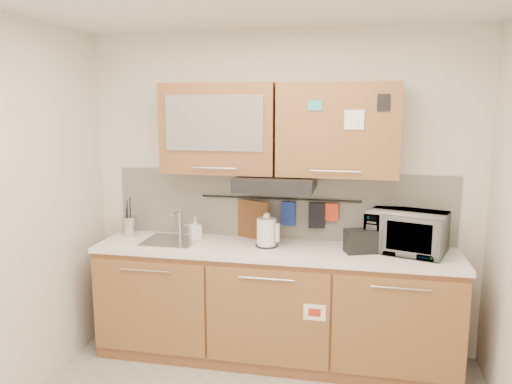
% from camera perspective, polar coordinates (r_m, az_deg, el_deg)
% --- Properties ---
extents(wall_back, '(3.20, 0.00, 3.20)m').
position_cam_1_polar(wall_back, '(4.11, 2.83, -0.09)').
color(wall_back, silver).
rests_on(wall_back, ground).
extents(base_cabinet, '(2.80, 0.64, 0.88)m').
position_cam_1_polar(base_cabinet, '(4.08, 2.03, -13.32)').
color(base_cabinet, '#935B34').
rests_on(base_cabinet, floor).
extents(countertop, '(2.82, 0.62, 0.04)m').
position_cam_1_polar(countertop, '(3.91, 2.07, -6.65)').
color(countertop, white).
rests_on(countertop, base_cabinet).
extents(backsplash, '(2.80, 0.02, 0.56)m').
position_cam_1_polar(backsplash, '(4.12, 2.79, -1.49)').
color(backsplash, silver).
rests_on(backsplash, countertop).
extents(upper_cabinets, '(1.82, 0.37, 0.70)m').
position_cam_1_polar(upper_cabinets, '(3.88, 2.42, 7.20)').
color(upper_cabinets, '#935B34').
rests_on(upper_cabinets, wall_back).
extents(range_hood, '(0.60, 0.46, 0.10)m').
position_cam_1_polar(range_hood, '(3.85, 2.27, 1.03)').
color(range_hood, black).
rests_on(range_hood, upper_cabinets).
extents(sink, '(0.42, 0.40, 0.26)m').
position_cam_1_polar(sink, '(4.14, -9.61, -5.50)').
color(sink, silver).
rests_on(sink, countertop).
extents(utensil_rail, '(1.30, 0.02, 0.02)m').
position_cam_1_polar(utensil_rail, '(4.07, 2.71, -0.77)').
color(utensil_rail, black).
rests_on(utensil_rail, backsplash).
extents(utensil_crock, '(0.17, 0.17, 0.33)m').
position_cam_1_polar(utensil_crock, '(4.36, -14.23, -3.78)').
color(utensil_crock, '#B9B9BE').
rests_on(utensil_crock, countertop).
extents(kettle, '(0.20, 0.19, 0.27)m').
position_cam_1_polar(kettle, '(3.91, 1.24, -4.71)').
color(kettle, silver).
rests_on(kettle, countertop).
extents(toaster, '(0.26, 0.21, 0.18)m').
position_cam_1_polar(toaster, '(3.83, 11.88, -5.49)').
color(toaster, black).
rests_on(toaster, countertop).
extents(microwave, '(0.65, 0.53, 0.31)m').
position_cam_1_polar(microwave, '(3.92, 16.83, -4.38)').
color(microwave, '#999999').
rests_on(microwave, countertop).
extents(soap_bottle, '(0.12, 0.12, 0.19)m').
position_cam_1_polar(soap_bottle, '(4.13, -6.96, -4.16)').
color(soap_bottle, '#999999').
rests_on(soap_bottle, countertop).
extents(cutting_board, '(0.31, 0.15, 0.40)m').
position_cam_1_polar(cutting_board, '(4.15, -0.49, -3.71)').
color(cutting_board, brown).
rests_on(cutting_board, utensil_rail).
extents(oven_mitt, '(0.12, 0.05, 0.19)m').
position_cam_1_polar(oven_mitt, '(4.07, 3.71, -2.47)').
color(oven_mitt, navy).
rests_on(oven_mitt, utensil_rail).
extents(dark_pouch, '(0.13, 0.05, 0.21)m').
position_cam_1_polar(dark_pouch, '(4.05, 6.97, -2.67)').
color(dark_pouch, black).
rests_on(dark_pouch, utensil_rail).
extents(pot_holder, '(0.12, 0.03, 0.14)m').
position_cam_1_polar(pot_holder, '(4.03, 8.59, -2.30)').
color(pot_holder, red).
rests_on(pot_holder, utensil_rail).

